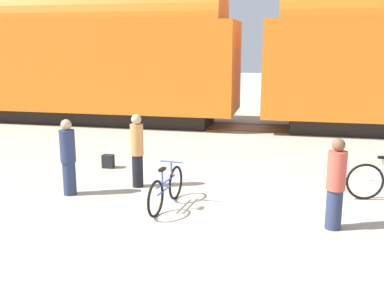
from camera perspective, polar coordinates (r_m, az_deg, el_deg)
The scene contains 9 objects.
ground_plane at distance 7.73m, azimuth 0.82°, elevation -11.10°, with size 80.00×80.00×0.00m, color #B2A893.
freight_train at distance 16.68m, azimuth 7.48°, elevation 11.50°, with size 52.83×2.94×5.28m.
rail_near at distance 16.27m, azimuth 6.98°, elevation 1.67°, with size 64.83×0.07×0.01m, color #4C4238.
rail_far at distance 17.67m, azimuth 7.41°, elevation 2.55°, with size 64.83×0.07×0.01m, color #4C4238.
bicycle_blue at distance 8.69m, azimuth -3.30°, elevation -5.75°, with size 0.46×1.70×0.86m.
person_in_red at distance 7.96m, azimuth 17.78°, elevation -4.86°, with size 0.32×0.32×1.59m.
person_in_navy at distance 9.64m, azimuth -15.46°, elevation -1.62°, with size 0.32×0.32×1.60m.
person_in_tan at distance 9.86m, azimuth -6.99°, elevation -0.76°, with size 0.28×0.28×1.62m.
backpack at distance 11.62m, azimuth -10.60°, elevation -2.17°, with size 0.28×0.20×0.34m.
Camera 1 is at (1.37, -6.93, 3.14)m, focal length 42.00 mm.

